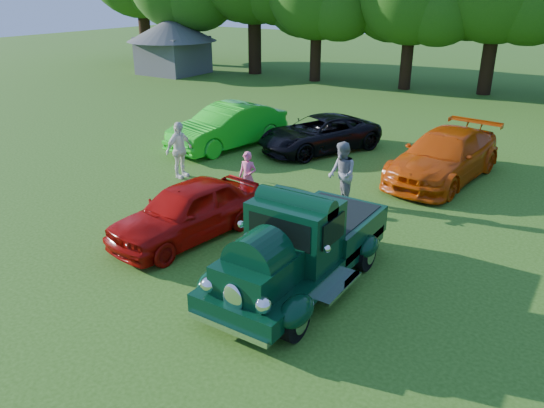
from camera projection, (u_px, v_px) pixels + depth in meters
The scene contains 10 objects.
ground at pixel (259, 283), 11.58m from camera, with size 120.00×120.00×0.00m, color #2A5213.
hero_pickup at pixel (301, 248), 11.23m from camera, with size 2.41×5.18×2.02m.
red_convertible at pixel (187, 211), 13.43m from camera, with size 1.73×4.30×1.47m, color #A50B07.
back_car_lime at pixel (228, 126), 20.99m from camera, with size 1.78×5.11×1.68m, color #1DC219.
back_car_black at pixel (319, 134), 20.57m from camera, with size 2.27×4.92×1.37m, color black.
back_car_orange at pixel (444, 156), 17.48m from camera, with size 2.25×5.53×1.60m, color #C84407.
spectator_pink at pixel (248, 177), 15.77m from camera, with size 0.55×0.36×1.51m, color pink.
spectator_grey at pixel (342, 174), 15.39m from camera, with size 0.92×0.72×1.89m, color gray.
spectator_white at pixel (179, 150), 17.61m from camera, with size 1.11×0.46×1.90m, color silver.
gazebo at pixel (172, 39), 38.02m from camera, with size 6.40×6.40×3.90m.
Camera 1 is at (5.75, -8.23, 6.04)m, focal length 35.00 mm.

